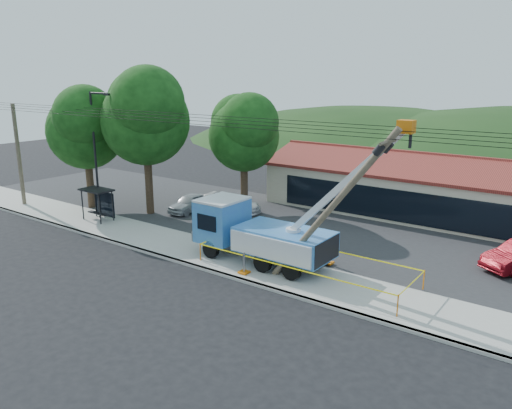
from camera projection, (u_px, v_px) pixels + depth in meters
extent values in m
plane|color=black|center=(196.00, 290.00, 24.16)|extent=(120.00, 120.00, 0.00)
cube|color=#A7A69D|center=(224.00, 275.00, 25.78)|extent=(60.00, 0.25, 0.15)
cube|color=#A7A69D|center=(246.00, 264.00, 27.26)|extent=(60.00, 4.00, 0.15)
cube|color=#28282B|center=(318.00, 229.00, 33.52)|extent=(60.00, 12.00, 0.10)
cube|color=#B9AC93|center=(419.00, 191.00, 37.07)|extent=(22.00, 8.00, 3.40)
cube|color=black|center=(399.00, 206.00, 34.00)|extent=(18.04, 0.08, 2.21)
cube|color=maroon|center=(412.00, 166.00, 34.96)|extent=(22.50, 4.53, 1.52)
cube|color=maroon|center=(430.00, 159.00, 38.08)|extent=(22.50, 4.53, 1.52)
cube|color=maroon|center=(422.00, 153.00, 36.36)|extent=(22.50, 0.30, 0.25)
cylinder|color=black|center=(95.00, 157.00, 34.93)|extent=(0.16, 0.16, 9.00)
cylinder|color=black|center=(98.00, 93.00, 33.30)|extent=(1.80, 0.14, 0.14)
cube|color=black|center=(107.00, 94.00, 32.80)|extent=(0.50, 0.22, 0.15)
cylinder|color=#332316|center=(149.00, 181.00, 36.62)|extent=(0.56, 0.56, 5.06)
sphere|color=#10350E|center=(146.00, 121.00, 35.52)|extent=(6.30, 6.30, 6.30)
sphere|color=#10350E|center=(142.00, 104.00, 36.61)|extent=(5.04, 5.04, 5.04)
sphere|color=#10350E|center=(148.00, 102.00, 33.80)|extent=(5.04, 5.04, 5.04)
cylinder|color=#332316|center=(90.00, 181.00, 38.39)|extent=(0.56, 0.56, 4.40)
sphere|color=#10350E|center=(86.00, 131.00, 37.43)|extent=(5.70, 5.70, 5.70)
sphere|color=#10350E|center=(84.00, 116.00, 38.43)|extent=(4.56, 4.56, 4.56)
sphere|color=#10350E|center=(85.00, 116.00, 35.89)|extent=(4.56, 4.56, 4.56)
cylinder|color=#332316|center=(244.00, 184.00, 37.79)|extent=(0.56, 0.56, 4.18)
sphere|color=#10350E|center=(244.00, 136.00, 36.88)|extent=(5.25, 5.25, 5.25)
sphere|color=#10350E|center=(238.00, 122.00, 37.79)|extent=(4.20, 4.20, 4.20)
sphere|color=#10350E|center=(250.00, 122.00, 35.44)|extent=(4.20, 4.20, 4.20)
ellipsoid|color=black|center=(371.00, 144.00, 75.70)|extent=(78.40, 56.00, 28.00)
cylinder|color=#4E4133|center=(19.00, 156.00, 38.68)|extent=(0.30, 0.30, 8.00)
cylinder|color=black|center=(234.00, 127.00, 24.67)|extent=(60.00, 0.02, 0.02)
cylinder|color=black|center=(240.00, 124.00, 25.03)|extent=(60.00, 0.02, 0.02)
cylinder|color=black|center=(246.00, 121.00, 25.39)|extent=(60.00, 0.02, 0.02)
cylinder|color=black|center=(251.00, 118.00, 25.67)|extent=(60.00, 0.02, 0.02)
cylinder|color=black|center=(211.00, 249.00, 27.86)|extent=(1.00, 0.33, 1.00)
cylinder|color=black|center=(237.00, 238.00, 29.68)|extent=(1.00, 0.33, 1.00)
cylinder|color=black|center=(263.00, 263.00, 25.83)|extent=(1.00, 0.33, 1.00)
cylinder|color=black|center=(287.00, 250.00, 27.65)|extent=(1.00, 0.33, 1.00)
cylinder|color=black|center=(292.00, 270.00, 24.82)|extent=(1.00, 0.33, 1.00)
cylinder|color=black|center=(315.00, 257.00, 26.64)|extent=(1.00, 0.33, 1.00)
cube|color=black|center=(265.00, 249.00, 27.05)|extent=(7.31, 1.11, 0.28)
cube|color=#376DC3|center=(222.00, 220.00, 28.48)|extent=(2.22, 2.66, 2.33)
cube|color=silver|center=(222.00, 199.00, 28.17)|extent=(2.22, 2.66, 0.13)
cube|color=black|center=(209.00, 214.00, 29.04)|extent=(0.09, 1.99, 1.00)
cube|color=gray|center=(208.00, 231.00, 29.37)|extent=(0.17, 2.55, 0.55)
cube|color=#376DC3|center=(284.00, 242.00, 26.19)|extent=(5.10, 2.66, 1.33)
cylinder|color=silver|center=(293.00, 234.00, 25.75)|extent=(0.78, 0.78, 0.66)
cube|color=silver|center=(345.00, 183.00, 23.38)|extent=(5.81, 0.31, 5.82)
cube|color=gray|center=(352.00, 178.00, 23.12)|extent=(3.49, 0.20, 3.50)
cube|color=orange|center=(406.00, 127.00, 20.90)|extent=(0.66, 0.55, 0.55)
cube|color=orange|center=(244.00, 272.00, 25.76)|extent=(0.50, 0.50, 0.09)
cube|color=orange|center=(328.00, 263.00, 27.06)|extent=(0.50, 0.50, 0.09)
cylinder|color=#4E4133|center=(330.00, 209.00, 23.03)|extent=(6.32, 0.30, 8.02)
cube|color=#4E4133|center=(388.00, 142.00, 20.72)|extent=(0.16, 1.68, 0.16)
cylinder|color=black|center=(387.00, 147.00, 21.27)|extent=(0.55, 0.34, 0.58)
cylinder|color=black|center=(379.00, 149.00, 20.53)|extent=(0.55, 0.34, 0.58)
cylinder|color=black|center=(83.00, 205.00, 35.16)|extent=(0.09, 0.09, 2.15)
cylinder|color=black|center=(100.00, 209.00, 34.02)|extent=(0.09, 0.09, 2.15)
cylinder|color=black|center=(95.00, 202.00, 35.99)|extent=(0.09, 0.09, 2.15)
cylinder|color=black|center=(113.00, 206.00, 34.85)|extent=(0.09, 0.09, 2.15)
cube|color=black|center=(96.00, 190.00, 34.72)|extent=(2.35, 1.46, 0.11)
cube|color=black|center=(104.00, 204.00, 35.46)|extent=(2.15, 0.07, 1.79)
cube|color=black|center=(98.00, 213.00, 35.15)|extent=(1.98, 0.38, 0.07)
cylinder|color=orange|center=(200.00, 252.00, 27.46)|extent=(0.06, 0.06, 0.99)
cylinder|color=orange|center=(398.00, 306.00, 21.05)|extent=(0.06, 0.06, 0.99)
cylinder|color=orange|center=(424.00, 280.00, 23.69)|extent=(0.06, 0.06, 0.99)
cylinder|color=orange|center=(238.00, 236.00, 30.10)|extent=(0.06, 0.06, 0.99)
cube|color=yellow|center=(286.00, 267.00, 24.14)|extent=(11.22, 0.01, 0.06)
cube|color=yellow|center=(412.00, 283.00, 22.26)|extent=(0.01, 3.38, 0.06)
cube|color=yellow|center=(320.00, 248.00, 26.78)|extent=(11.22, 0.01, 0.06)
cube|color=yellow|center=(220.00, 236.00, 28.67)|extent=(0.01, 3.38, 0.06)
imported|color=#A4A8AB|center=(190.00, 213.00, 37.70)|extent=(1.88, 4.00, 1.32)
imported|color=white|center=(233.00, 213.00, 37.61)|extent=(4.57, 2.38, 1.26)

